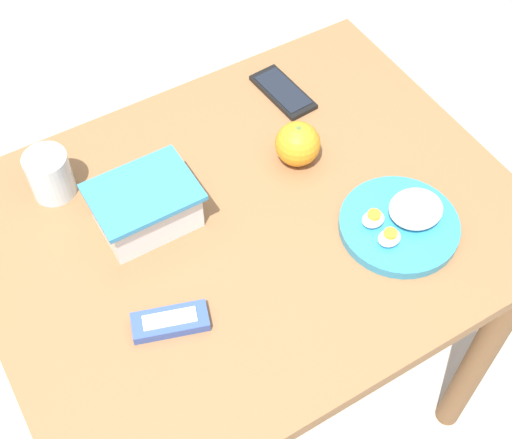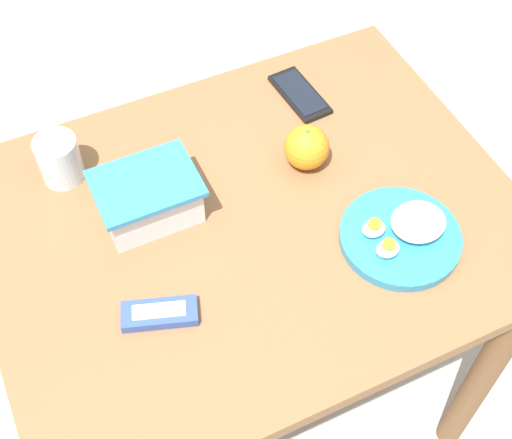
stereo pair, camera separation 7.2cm
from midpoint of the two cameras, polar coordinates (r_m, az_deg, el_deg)
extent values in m
plane|color=#B2A899|center=(1.92, 0.86, -13.91)|extent=(10.00, 10.00, 0.00)
cube|color=brown|center=(1.25, 1.28, -0.30)|extent=(0.93, 0.72, 0.03)
cylinder|color=brown|center=(1.62, 19.15, -11.40)|extent=(0.06, 0.06, 0.75)
cylinder|color=brown|center=(1.70, -16.00, -5.29)|extent=(0.06, 0.06, 0.75)
cylinder|color=brown|center=(1.85, 8.26, 3.67)|extent=(0.06, 0.06, 0.75)
cube|color=white|center=(1.22, -6.95, 1.54)|extent=(0.16, 0.12, 0.08)
cube|color=#CCBC84|center=(1.23, -6.90, 1.21)|extent=(0.15, 0.11, 0.05)
cube|color=#338CC6|center=(1.19, -7.15, 2.82)|extent=(0.17, 0.13, 0.01)
ellipsoid|color=gray|center=(1.21, -9.00, 1.33)|extent=(0.06, 0.04, 0.02)
ellipsoid|color=gray|center=(1.22, -7.04, 1.94)|extent=(0.05, 0.04, 0.02)
ellipsoid|color=gray|center=(1.22, -4.90, 2.15)|extent=(0.04, 0.05, 0.03)
sphere|color=orange|center=(1.29, 5.66, 5.71)|extent=(0.08, 0.08, 0.08)
cylinder|color=#4C662D|center=(1.27, 5.81, 6.91)|extent=(0.01, 0.01, 0.00)
cylinder|color=teal|center=(1.24, 13.09, -1.46)|extent=(0.21, 0.21, 0.02)
ellipsoid|color=white|center=(1.23, 14.50, -0.25)|extent=(0.10, 0.09, 0.03)
ellipsoid|color=white|center=(1.19, 12.21, -2.39)|extent=(0.04, 0.03, 0.02)
cylinder|color=#F4A823|center=(1.18, 12.32, -2.02)|extent=(0.02, 0.02, 0.01)
ellipsoid|color=white|center=(1.21, 11.09, -0.80)|extent=(0.04, 0.03, 0.02)
cylinder|color=#F4A823|center=(1.20, 11.19, -0.43)|extent=(0.02, 0.02, 0.01)
cube|color=#334C9E|center=(1.13, -5.90, -7.58)|extent=(0.13, 0.08, 0.02)
cube|color=white|center=(1.12, -5.95, -7.33)|extent=(0.09, 0.05, 0.00)
cube|color=black|center=(1.44, 4.97, 9.88)|extent=(0.07, 0.15, 0.01)
cube|color=black|center=(1.44, 4.98, 10.05)|extent=(0.06, 0.13, 0.00)
cylinder|color=silver|center=(1.30, -13.95, 4.65)|extent=(0.08, 0.08, 0.09)
camera|label=1|loc=(0.04, -88.28, 2.31)|focal=50.00mm
camera|label=2|loc=(0.04, 91.72, -2.31)|focal=50.00mm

